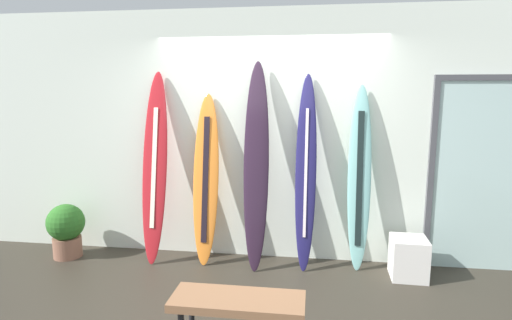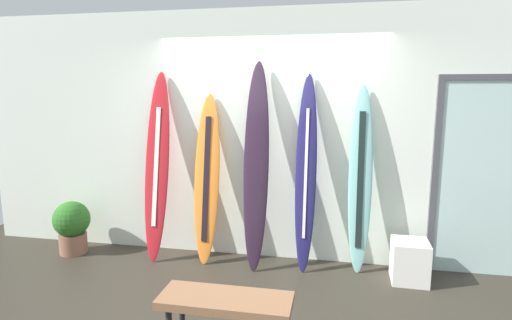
{
  "view_description": "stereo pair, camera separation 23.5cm",
  "coord_description": "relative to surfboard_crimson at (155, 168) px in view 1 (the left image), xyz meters",
  "views": [
    {
      "loc": [
        0.48,
        -3.34,
        1.92
      ],
      "look_at": [
        -0.12,
        0.95,
        1.18
      ],
      "focal_mm": 28.84,
      "sensor_mm": 36.0,
      "label": 1
    },
    {
      "loc": [
        0.71,
        -3.3,
        1.92
      ],
      "look_at": [
        -0.12,
        0.95,
        1.18
      ],
      "focal_mm": 28.84,
      "sensor_mm": 36.0,
      "label": 2
    }
  ],
  "objects": [
    {
      "name": "surfboard_crimson",
      "position": [
        0.0,
        0.0,
        0.0
      ],
      "size": [
        0.3,
        0.45,
        2.13
      ],
      "color": "#B01D25",
      "rests_on": "ground"
    },
    {
      "name": "surfboard_seafoam",
      "position": [
        2.24,
        0.08,
        -0.07
      ],
      "size": [
        0.25,
        0.27,
        1.98
      ],
      "color": "#7FC1BC",
      "rests_on": "ground"
    },
    {
      "name": "wall_back",
      "position": [
        1.27,
        0.34,
        0.33
      ],
      "size": [
        7.2,
        0.2,
        2.8
      ],
      "primitive_type": "cube",
      "color": "silver",
      "rests_on": "ground"
    },
    {
      "name": "surfboard_navy",
      "position": [
        1.68,
        0.03,
        -0.02
      ],
      "size": [
        0.23,
        0.39,
        2.1
      ],
      "color": "#201D51",
      "rests_on": "ground"
    },
    {
      "name": "potted_plant",
      "position": [
        -1.06,
        -0.11,
        -0.72
      ],
      "size": [
        0.42,
        0.42,
        0.63
      ],
      "color": "#8B5C47",
      "rests_on": "ground"
    },
    {
      "name": "surfboard_sunset",
      "position": [
        0.58,
        0.03,
        -0.14
      ],
      "size": [
        0.29,
        0.39,
        1.89
      ],
      "color": "orange",
      "rests_on": "ground"
    },
    {
      "name": "surfboard_charcoal",
      "position": [
        1.15,
        -0.02,
        0.05
      ],
      "size": [
        0.29,
        0.45,
        2.23
      ],
      "color": "#2B1B2D",
      "rests_on": "ground"
    },
    {
      "name": "glass_door",
      "position": [
        3.51,
        0.22,
        0.01
      ],
      "size": [
        1.07,
        0.06,
        2.08
      ],
      "color": "silver",
      "rests_on": "ground"
    },
    {
      "name": "bench",
      "position": [
        1.24,
        -1.65,
        -0.66
      ],
      "size": [
        0.95,
        0.35,
        0.47
      ],
      "color": "brown",
      "rests_on": "ground"
    },
    {
      "name": "display_block_left",
      "position": [
        2.75,
        -0.12,
        -0.85
      ],
      "size": [
        0.36,
        0.36,
        0.42
      ],
      "color": "silver",
      "rests_on": "ground"
    },
    {
      "name": "ground",
      "position": [
        1.27,
        -0.96,
        -1.09
      ],
      "size": [
        8.0,
        8.0,
        0.04
      ],
      "primitive_type": "cube",
      "color": "#322D24"
    }
  ]
}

